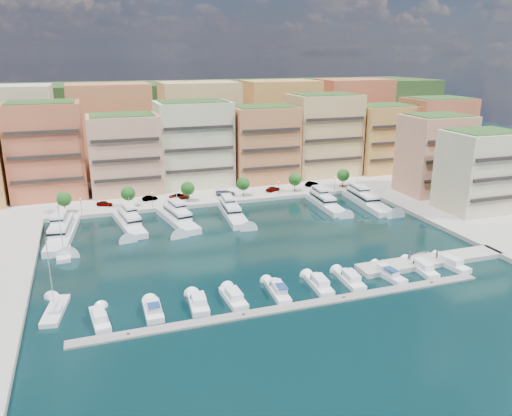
{
  "coord_description": "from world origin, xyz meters",
  "views": [
    {
      "loc": [
        -33.12,
        -97.95,
        40.2
      ],
      "look_at": [
        2.59,
        6.38,
        6.0
      ],
      "focal_mm": 35.0,
      "sensor_mm": 36.0,
      "label": 1
    }
  ],
  "objects_px": {
    "sailboat_2": "(64,255)",
    "lamppost_3": "(279,186)",
    "tender_1": "(383,261)",
    "cruiser_4": "(278,291)",
    "lamppost_4": "(335,181)",
    "tree_3": "(243,184)",
    "person_0": "(409,256)",
    "car_2": "(180,196)",
    "cruiser_0": "(100,319)",
    "cruiser_7": "(387,274)",
    "cruiser_1": "(153,311)",
    "cruiser_6": "(350,280)",
    "yacht_3": "(232,212)",
    "yacht_5": "(325,202)",
    "car_3": "(225,193)",
    "yacht_6": "(365,200)",
    "yacht_0": "(63,232)",
    "yacht_1": "(129,222)",
    "tender_3": "(428,253)",
    "tree_0": "(64,199)",
    "car_4": "(273,189)",
    "tender_2": "(422,255)",
    "yacht_2": "(177,218)",
    "car_0": "(104,203)",
    "lamppost_1": "(152,197)",
    "lamppost_0": "(81,203)",
    "sailboat_0": "(56,311)",
    "tree_4": "(295,179)",
    "cruiser_2": "(198,304)",
    "car_1": "(150,198)",
    "cruiser_3": "(234,298)",
    "cruiser_5": "(319,285)",
    "tree_1": "(128,193)",
    "tree_2": "(188,188)",
    "person_1": "(436,254)",
    "car_5": "(311,184)",
    "tree_5": "(343,175)",
    "cruiser_9": "(450,264)"
  },
  "relations": [
    {
      "from": "tree_1",
      "to": "cruiser_6",
      "type": "distance_m",
      "value": 67.55
    },
    {
      "from": "tree_5",
      "to": "yacht_3",
      "type": "relative_size",
      "value": 0.28
    },
    {
      "from": "tree_4",
      "to": "cruiser_7",
      "type": "relative_size",
      "value": 0.61
    },
    {
      "from": "yacht_3",
      "to": "cruiser_7",
      "type": "xyz_separation_m",
      "value": [
        17.41,
        -44.35,
        -0.64
      ]
    },
    {
      "from": "cruiser_5",
      "to": "car_3",
      "type": "height_order",
      "value": "car_3"
    },
    {
      "from": "tree_2",
      "to": "person_1",
      "type": "bearing_deg",
      "value": -54.87
    },
    {
      "from": "sailboat_2",
      "to": "yacht_6",
      "type": "bearing_deg",
      "value": 9.23
    },
    {
      "from": "cruiser_2",
      "to": "car_0",
      "type": "xyz_separation_m",
      "value": [
        -12.01,
        61.15,
        1.16
      ]
    },
    {
      "from": "lamppost_0",
      "to": "yacht_1",
      "type": "height_order",
      "value": "yacht_1"
    },
    {
      "from": "car_0",
      "to": "car_3",
      "type": "distance_m",
      "value": 33.56
    },
    {
      "from": "cruiser_0",
      "to": "cruiser_6",
      "type": "distance_m",
      "value": 44.01
    },
    {
      "from": "yacht_2",
      "to": "car_0",
      "type": "xyz_separation_m",
      "value": [
        -16.51,
        16.84,
        0.5
      ]
    },
    {
      "from": "tree_4",
      "to": "cruiser_9",
      "type": "bearing_deg",
      "value": -81.72
    },
    {
      "from": "lamppost_4",
      "to": "car_4",
      "type": "relative_size",
      "value": 0.91
    },
    {
      "from": "cruiser_4",
      "to": "lamppost_4",
      "type": "bearing_deg",
      "value": 54.35
    },
    {
      "from": "yacht_5",
      "to": "cruiser_2",
      "type": "relative_size",
      "value": 2.61
    },
    {
      "from": "cruiser_3",
      "to": "sailboat_0",
      "type": "distance_m",
      "value": 28.97
    },
    {
      "from": "tree_3",
      "to": "car_2",
      "type": "distance_m",
      "value": 18.28
    },
    {
      "from": "yacht_3",
      "to": "yacht_5",
      "type": "distance_m",
      "value": 26.57
    },
    {
      "from": "yacht_0",
      "to": "yacht_1",
      "type": "distance_m",
      "value": 15.17
    },
    {
      "from": "cruiser_0",
      "to": "car_2",
      "type": "bearing_deg",
      "value": 68.58
    },
    {
      "from": "yacht_5",
      "to": "car_5",
      "type": "bearing_deg",
      "value": 76.3
    },
    {
      "from": "cruiser_5",
      "to": "tender_2",
      "type": "xyz_separation_m",
      "value": [
        26.51,
        5.95,
        -0.11
      ]
    },
    {
      "from": "lamppost_1",
      "to": "car_1",
      "type": "xyz_separation_m",
      "value": [
        0.11,
        6.74,
        -2.14
      ]
    },
    {
      "from": "lamppost_4",
      "to": "cruiser_6",
      "type": "bearing_deg",
      "value": -114.81
    },
    {
      "from": "tender_2",
      "to": "yacht_3",
      "type": "bearing_deg",
      "value": 21.45
    },
    {
      "from": "sailboat_0",
      "to": "lamppost_1",
      "type": "bearing_deg",
      "value": 65.94
    },
    {
      "from": "person_0",
      "to": "car_0",
      "type": "bearing_deg",
      "value": -9.75
    },
    {
      "from": "cruiser_1",
      "to": "tender_3",
      "type": "relative_size",
      "value": 4.54
    },
    {
      "from": "tender_3",
      "to": "cruiser_4",
      "type": "bearing_deg",
      "value": 112.7
    },
    {
      "from": "lamppost_1",
      "to": "yacht_0",
      "type": "xyz_separation_m",
      "value": [
        -22.3,
        -13.18,
        -2.62
      ]
    },
    {
      "from": "sailboat_0",
      "to": "cruiser_1",
      "type": "bearing_deg",
      "value": -19.73
    },
    {
      "from": "person_0",
      "to": "tree_1",
      "type": "bearing_deg",
      "value": -11.56
    },
    {
      "from": "sailboat_2",
      "to": "lamppost_3",
      "type": "bearing_deg",
      "value": 23.91
    },
    {
      "from": "tree_4",
      "to": "cruiser_6",
      "type": "distance_m",
      "value": 59.85
    },
    {
      "from": "tree_0",
      "to": "car_4",
      "type": "bearing_deg",
      "value": 2.38
    },
    {
      "from": "lamppost_4",
      "to": "car_2",
      "type": "relative_size",
      "value": 0.72
    },
    {
      "from": "lamppost_4",
      "to": "car_3",
      "type": "xyz_separation_m",
      "value": [
        -32.6,
        4.94,
        -2.03
      ]
    },
    {
      "from": "sailboat_2",
      "to": "car_2",
      "type": "bearing_deg",
      "value": 45.99
    },
    {
      "from": "yacht_3",
      "to": "yacht_6",
      "type": "xyz_separation_m",
      "value": [
        38.37,
        -1.36,
        -0.0
      ]
    },
    {
      "from": "sailboat_2",
      "to": "cruiser_5",
      "type": "bearing_deg",
      "value": -34.54
    },
    {
      "from": "cruiser_1",
      "to": "cruiser_2",
      "type": "xyz_separation_m",
      "value": [
        7.43,
        0.01,
        -0.02
      ]
    },
    {
      "from": "cruiser_1",
      "to": "cruiser_6",
      "type": "distance_m",
      "value": 35.77
    },
    {
      "from": "cruiser_0",
      "to": "cruiser_7",
      "type": "relative_size",
      "value": 0.88
    },
    {
      "from": "sailboat_2",
      "to": "tender_1",
      "type": "distance_m",
      "value": 65.45
    },
    {
      "from": "tree_1",
      "to": "yacht_5",
      "type": "relative_size",
      "value": 0.29
    },
    {
      "from": "car_0",
      "to": "yacht_1",
      "type": "bearing_deg",
      "value": -138.96
    },
    {
      "from": "yacht_6",
      "to": "cruiser_1",
      "type": "height_order",
      "value": "yacht_6"
    },
    {
      "from": "lamppost_3",
      "to": "cruiser_0",
      "type": "height_order",
      "value": "lamppost_3"
    },
    {
      "from": "tree_3",
      "to": "person_0",
      "type": "height_order",
      "value": "tree_3"
    }
  ]
}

